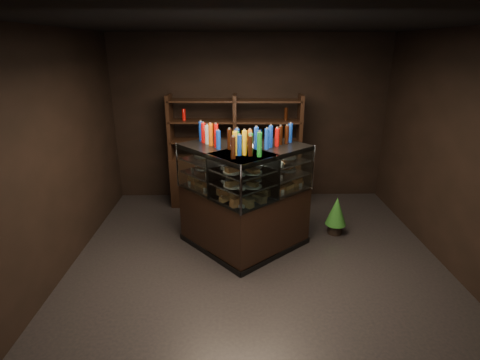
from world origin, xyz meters
The scene contains 7 objects.
ground centered at (0.00, 0.00, 0.00)m, with size 5.00×5.00×0.00m, color black.
room_shell centered at (0.00, 0.00, 1.94)m, with size 5.02×5.02×3.01m.
display_case centered at (-0.18, 0.41, 0.50)m, with size 1.95×1.50×1.51m.
food_display centered at (-0.18, 0.40, 1.12)m, with size 1.52×1.05×0.46m.
bottles_top centered at (-0.18, 0.41, 1.64)m, with size 1.34×0.91×0.30m.
potted_conifer centered at (1.26, 0.86, 0.39)m, with size 0.32×0.32×0.69m.
back_shelving centered at (-0.29, 2.05, 0.61)m, with size 2.32×0.49×2.00m.
Camera 1 is at (-0.32, -4.35, 2.78)m, focal length 28.00 mm.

